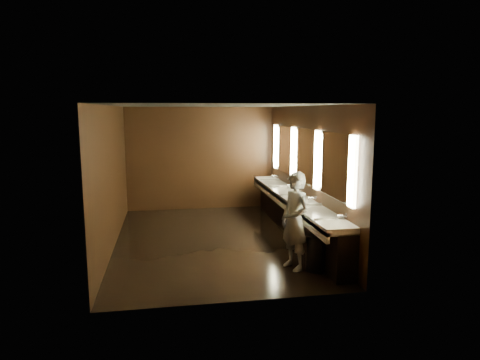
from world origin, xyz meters
name	(u,v)px	position (x,y,z in m)	size (l,w,h in m)	color
floor	(213,240)	(0.00, 0.00, 0.00)	(6.00, 6.00, 0.00)	black
ceiling	(212,106)	(0.00, 0.00, 2.80)	(4.00, 6.00, 0.02)	#2D2D2B
wall_back	(200,159)	(0.00, 3.00, 1.40)	(4.00, 0.02, 2.80)	black
wall_front	(236,206)	(0.00, -3.00, 1.40)	(4.00, 0.02, 2.80)	black
wall_left	(112,177)	(-2.00, 0.00, 1.40)	(0.02, 6.00, 2.80)	black
wall_right	(305,172)	(2.00, 0.00, 1.40)	(0.02, 6.00, 2.80)	black
sink_counter	(295,214)	(1.79, 0.00, 0.50)	(0.55, 5.40, 1.01)	black
mirror_band	(305,156)	(1.98, 0.00, 1.75)	(0.06, 5.03, 1.15)	#FFF9C4
person	(295,221)	(1.21, -1.86, 0.84)	(0.61, 0.40, 1.68)	#8CA6D0
trash_bin	(318,253)	(1.58, -2.02, 0.31)	(0.40, 0.40, 0.62)	black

